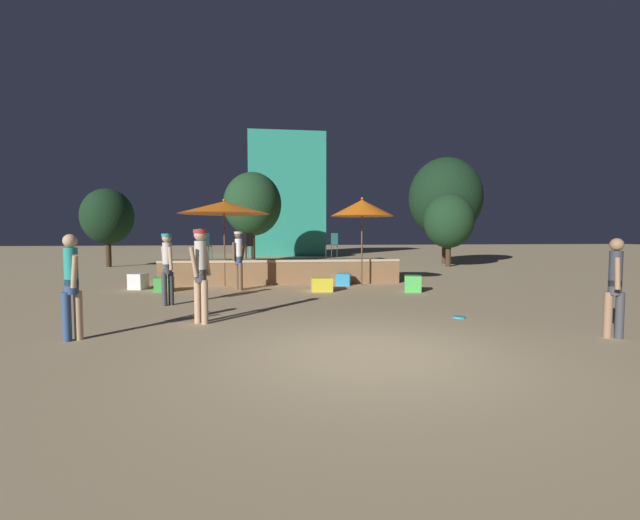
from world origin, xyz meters
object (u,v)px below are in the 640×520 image
at_px(cube_seat_1, 164,284).
at_px(bistro_chair_2, 248,243).
at_px(background_tree_1, 449,221).
at_px(background_tree_3, 253,204).
at_px(patio_umbrella_0, 224,208).
at_px(cube_seat_0, 138,281).
at_px(person_0, 167,265).
at_px(cube_seat_3, 344,279).
at_px(bistro_chair_1, 333,242).
at_px(cube_seat_4, 322,284).
at_px(cube_seat_2, 413,284).
at_px(person_2, 239,257).
at_px(background_tree_0, 445,198).
at_px(patio_umbrella_1, 362,208).
at_px(person_1, 72,283).
at_px(person_3, 615,285).
at_px(bistro_chair_0, 205,243).
at_px(background_tree_2, 107,217).
at_px(frisbee_disc, 459,317).
at_px(person_4, 201,270).

xyz_separation_m(cube_seat_1, bistro_chair_2, (2.42, 1.95, 1.18)).
bearing_deg(background_tree_1, background_tree_3, 151.53).
bearing_deg(patio_umbrella_0, cube_seat_0, -168.90).
distance_m(patio_umbrella_0, person_0, 4.23).
bearing_deg(bistro_chair_2, patio_umbrella_0, -1.54).
height_order(cube_seat_1, cube_seat_3, cube_seat_1).
bearing_deg(bistro_chair_1, patio_umbrella_0, -101.89).
bearing_deg(bistro_chair_2, cube_seat_4, 81.33).
bearing_deg(cube_seat_1, cube_seat_2, -8.52).
bearing_deg(background_tree_1, person_2, -142.13).
distance_m(bistro_chair_2, background_tree_0, 13.77).
bearing_deg(patio_umbrella_1, person_1, -133.69).
xyz_separation_m(person_3, bistro_chair_0, (-7.65, 8.96, 0.51)).
xyz_separation_m(person_2, bistro_chair_0, (-1.24, 2.00, 0.36)).
distance_m(patio_umbrella_1, background_tree_3, 13.55).
distance_m(person_3, background_tree_2, 22.02).
bearing_deg(person_2, background_tree_3, 140.23).
xyz_separation_m(cube_seat_0, cube_seat_4, (5.58, -1.22, -0.04)).
height_order(person_0, person_2, person_2).
distance_m(person_1, bistro_chair_2, 8.32).
bearing_deg(background_tree_3, background_tree_2, -155.37).
distance_m(bistro_chair_1, background_tree_3, 11.36).
relative_size(person_1, bistro_chair_0, 1.90).
relative_size(bistro_chair_2, frisbee_disc, 3.64).
bearing_deg(cube_seat_1, cube_seat_3, 7.60).
relative_size(cube_seat_2, background_tree_1, 0.16).
height_order(patio_umbrella_1, bistro_chair_1, patio_umbrella_1).
relative_size(cube_seat_0, bistro_chair_2, 0.64).
bearing_deg(person_4, person_2, -60.54).
bearing_deg(bistro_chair_2, background_tree_0, 166.86).
relative_size(patio_umbrella_0, patio_umbrella_1, 1.02).
bearing_deg(person_0, patio_umbrella_0, -143.52).
bearing_deg(cube_seat_2, patio_umbrella_0, 158.58).
bearing_deg(cube_seat_0, background_tree_0, 33.71).
xyz_separation_m(frisbee_disc, background_tree_3, (-4.51, 18.66, 3.53)).
bearing_deg(bistro_chair_2, person_4, 34.38).
relative_size(cube_seat_3, background_tree_3, 0.10).
distance_m(cube_seat_2, cube_seat_4, 2.71).
bearing_deg(person_2, cube_seat_1, -130.01).
bearing_deg(person_1, person_4, -7.91).
relative_size(patio_umbrella_1, background_tree_2, 0.72).
relative_size(cube_seat_3, background_tree_1, 0.15).
height_order(bistro_chair_1, background_tree_1, background_tree_1).
xyz_separation_m(patio_umbrella_0, background_tree_0, (11.60, 8.96, 1.21)).
relative_size(bistro_chair_0, background_tree_2, 0.22).
height_order(patio_umbrella_0, cube_seat_3, patio_umbrella_0).
bearing_deg(person_4, person_3, -162.18).
height_order(bistro_chair_0, bistro_chair_2, same).
bearing_deg(person_3, person_4, -163.96).
relative_size(person_0, bistro_chair_0, 1.92).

